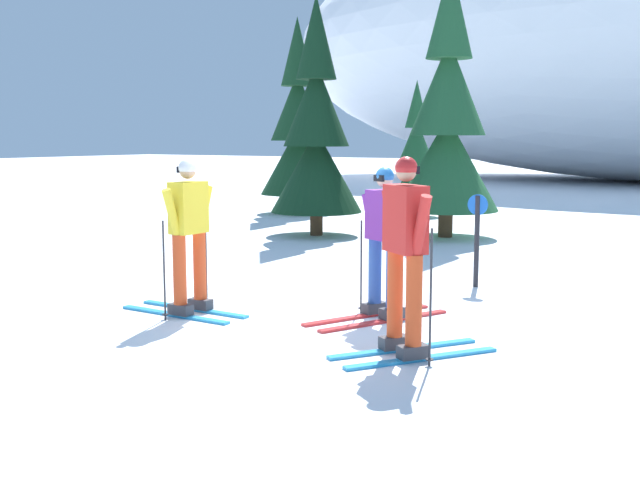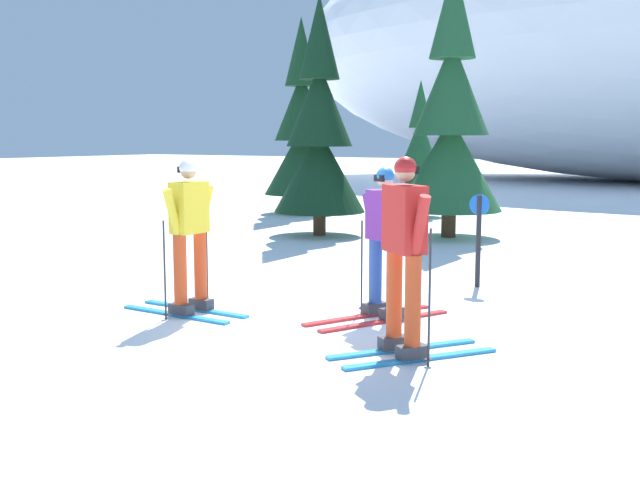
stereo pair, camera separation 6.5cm
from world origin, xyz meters
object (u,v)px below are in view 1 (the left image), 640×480
object	(u,v)px
skier_purple_jacket	(383,241)
trail_marker_post	(477,234)
pine_tree_center_right	(448,124)
pine_tree_far_left	(298,133)
pine_tree_center_left	(316,136)
pine_tree_center	(416,160)
skier_red_jacket	(406,251)
skier_yellow_jacket	(189,233)

from	to	relation	value
skier_purple_jacket	trail_marker_post	distance (m)	2.33
pine_tree_center_right	pine_tree_far_left	bearing A→B (deg)	154.12
pine_tree_center_left	pine_tree_center	bearing A→B (deg)	87.45
skier_purple_jacket	pine_tree_center_left	xyz separation A→B (m)	(-4.49, 5.89, 1.16)
pine_tree_center_right	pine_tree_center_left	bearing A→B (deg)	-154.61
pine_tree_center_right	trail_marker_post	size ratio (longest dim) A/B	4.32
pine_tree_far_left	pine_tree_center_left	size ratio (longest dim) A/B	1.05
skier_red_jacket	pine_tree_far_left	bearing A→B (deg)	127.08
skier_yellow_jacket	pine_tree_far_left	xyz separation A→B (m)	(-5.33, 10.53, 1.20)
pine_tree_center	trail_marker_post	size ratio (longest dim) A/B	2.73
pine_tree_far_left	pine_tree_center_right	distance (m)	5.81
skier_purple_jacket	skier_red_jacket	bearing A→B (deg)	-55.78
pine_tree_center_right	pine_tree_center	bearing A→B (deg)	122.98
skier_yellow_jacket	pine_tree_center_right	distance (m)	8.11
pine_tree_far_left	pine_tree_center	xyz separation A→B (m)	(3.03, 0.84, -0.70)
skier_purple_jacket	pine_tree_center_right	xyz separation A→B (m)	(-2.10, 7.03, 1.40)
trail_marker_post	skier_purple_jacket	bearing A→B (deg)	-96.36
trail_marker_post	pine_tree_center_left	bearing A→B (deg)	142.99
pine_tree_center_left	trail_marker_post	world-z (taller)	pine_tree_center_left
pine_tree_far_left	skier_purple_jacket	bearing A→B (deg)	-52.56
skier_red_jacket	skier_purple_jacket	bearing A→B (deg)	124.22
pine_tree_far_left	pine_tree_center	size ratio (longest dim) A/B	1.49
pine_tree_center	skier_yellow_jacket	bearing A→B (deg)	-78.57
skier_yellow_jacket	skier_red_jacket	distance (m)	2.85
skier_red_jacket	pine_tree_center	bearing A→B (deg)	113.79
skier_purple_jacket	pine_tree_center	xyz separation A→B (m)	(-4.29, 10.41, 0.56)
skier_purple_jacket	pine_tree_far_left	world-z (taller)	pine_tree_far_left
skier_purple_jacket	pine_tree_far_left	size ratio (longest dim) A/B	0.34
skier_yellow_jacket	pine_tree_center_left	world-z (taller)	pine_tree_center_left
pine_tree_center	trail_marker_post	distance (m)	9.31
skier_yellow_jacket	skier_red_jacket	world-z (taller)	skier_red_jacket
skier_yellow_jacket	pine_tree_center_right	xyz separation A→B (m)	(-0.11, 8.00, 1.34)
skier_yellow_jacket	pine_tree_center	size ratio (longest dim) A/B	0.52
skier_purple_jacket	skier_red_jacket	world-z (taller)	skier_red_jacket
pine_tree_center_right	skier_yellow_jacket	bearing A→B (deg)	-89.23
pine_tree_far_left	skier_yellow_jacket	bearing A→B (deg)	-63.15
skier_yellow_jacket	pine_tree_center_left	bearing A→B (deg)	110.04
skier_yellow_jacket	pine_tree_center_right	size ratio (longest dim) A/B	0.33
pine_tree_far_left	pine_tree_center_left	distance (m)	4.64
pine_tree_center_left	skier_purple_jacket	bearing A→B (deg)	-52.68
skier_red_jacket	pine_tree_center_right	world-z (taller)	pine_tree_center_right
pine_tree_center_right	skier_purple_jacket	bearing A→B (deg)	-73.39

